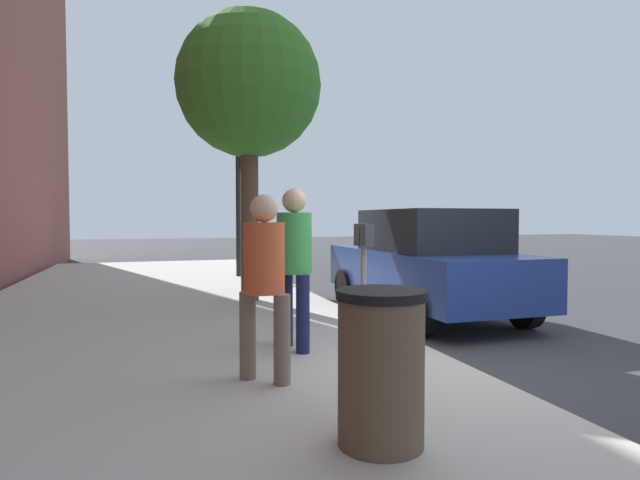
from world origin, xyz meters
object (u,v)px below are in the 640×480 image
object	(u,v)px
parking_meter	(364,258)
parked_sedan_near	(426,262)
trash_bin	(381,367)
traffic_signal	(242,182)
street_tree	(249,87)
pedestrian_bystander	(264,273)
pedestrian_at_meter	(294,254)

from	to	relation	value
parking_meter	parked_sedan_near	distance (m)	2.91
parked_sedan_near	trash_bin	world-z (taller)	parked_sedan_near
traffic_signal	trash_bin	bearing A→B (deg)	175.69
street_tree	traffic_signal	xyz separation A→B (m)	(4.06, -0.53, -1.39)
parking_meter	pedestrian_bystander	distance (m)	1.75
pedestrian_at_meter	street_tree	distance (m)	4.58
pedestrian_at_meter	pedestrian_bystander	size ratio (longest dim) A/B	1.07
pedestrian_at_meter	parking_meter	bearing A→B (deg)	-12.85
street_tree	trash_bin	bearing A→B (deg)	177.72
pedestrian_bystander	street_tree	distance (m)	5.54
traffic_signal	trash_bin	xyz separation A→B (m)	(-10.29, 0.78, -1.92)
parked_sedan_near	traffic_signal	world-z (taller)	traffic_signal
street_tree	trash_bin	xyz separation A→B (m)	(-6.23, 0.25, -3.31)
street_tree	traffic_signal	distance (m)	4.33
street_tree	traffic_signal	bearing A→B (deg)	-7.40
parking_meter	pedestrian_at_meter	world-z (taller)	pedestrian_at_meter
parked_sedan_near	pedestrian_bystander	bearing A→B (deg)	132.77
parked_sedan_near	street_tree	world-z (taller)	street_tree
pedestrian_bystander	street_tree	xyz separation A→B (m)	(4.71, -0.70, 2.84)
parked_sedan_near	street_tree	distance (m)	4.38
parked_sedan_near	trash_bin	bearing A→B (deg)	147.71
parking_meter	street_tree	world-z (taller)	street_tree
pedestrian_at_meter	pedestrian_bystander	world-z (taller)	pedestrian_at_meter
parking_meter	trash_bin	bearing A→B (deg)	159.81
traffic_signal	pedestrian_at_meter	bearing A→B (deg)	175.02
parking_meter	trash_bin	size ratio (longest dim) A/B	1.40
parking_meter	traffic_signal	world-z (taller)	traffic_signal
street_tree	pedestrian_at_meter	bearing A→B (deg)	177.72
street_tree	parked_sedan_near	bearing A→B (deg)	-120.06
traffic_signal	trash_bin	distance (m)	10.50
pedestrian_at_meter	pedestrian_bystander	distance (m)	1.19
trash_bin	pedestrian_bystander	bearing A→B (deg)	16.61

